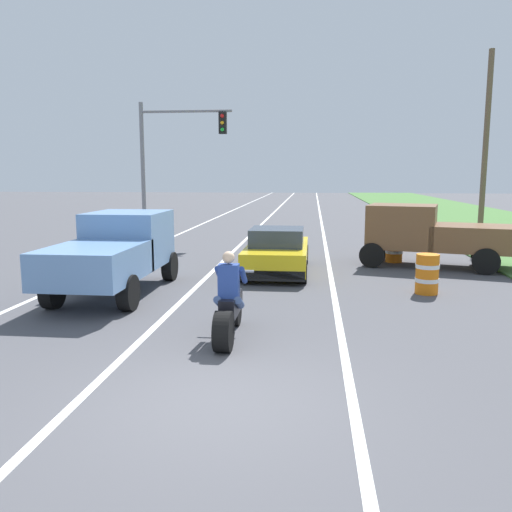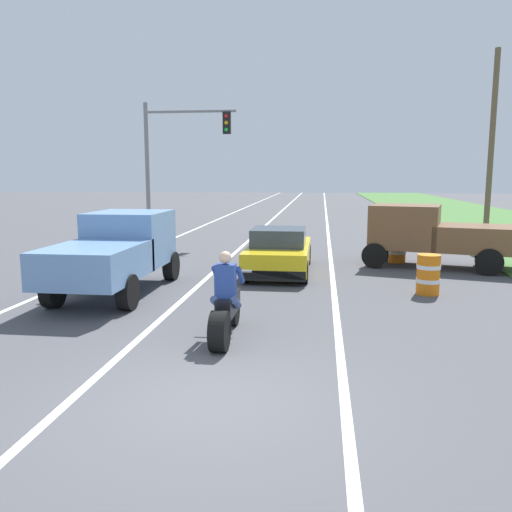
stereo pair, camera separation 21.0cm
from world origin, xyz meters
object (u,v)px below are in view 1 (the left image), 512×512
(motorcycle_with_rider, at_px, (229,308))
(pickup_truck_left_lane_light_blue, at_px, (116,250))
(construction_barrel_far, at_px, (385,240))
(sports_car_yellow, at_px, (277,252))
(construction_barrel_nearest, at_px, (427,274))
(traffic_light_mast_near, at_px, (169,151))
(pickup_truck_right_shoulder_brown, at_px, (432,233))
(construction_barrel_mid, at_px, (394,247))

(motorcycle_with_rider, height_order, pickup_truck_left_lane_light_blue, pickup_truck_left_lane_light_blue)
(construction_barrel_far, bearing_deg, sports_car_yellow, -131.94)
(sports_car_yellow, height_order, construction_barrel_far, sports_car_yellow)
(construction_barrel_nearest, relative_size, construction_barrel_far, 1.00)
(pickup_truck_left_lane_light_blue, xyz_separation_m, traffic_light_mast_near, (-1.31, 9.86, 2.85))
(pickup_truck_right_shoulder_brown, distance_m, construction_barrel_nearest, 4.20)
(sports_car_yellow, bearing_deg, construction_barrel_nearest, -32.08)
(traffic_light_mast_near, relative_size, construction_barrel_nearest, 6.00)
(traffic_light_mast_near, height_order, construction_barrel_mid, traffic_light_mast_near)
(motorcycle_with_rider, xyz_separation_m, construction_barrel_nearest, (4.32, 4.21, -0.09))
(traffic_light_mast_near, bearing_deg, pickup_truck_right_shoulder_brown, -26.74)
(construction_barrel_nearest, bearing_deg, traffic_light_mast_near, 134.85)
(motorcycle_with_rider, xyz_separation_m, sports_car_yellow, (0.41, 6.66, 0.04))
(motorcycle_with_rider, relative_size, construction_barrel_far, 2.21)
(sports_car_yellow, distance_m, construction_barrel_nearest, 4.62)
(construction_barrel_mid, bearing_deg, construction_barrel_far, 91.24)
(pickup_truck_left_lane_light_blue, xyz_separation_m, construction_barrel_mid, (7.63, 5.60, -0.60))
(sports_car_yellow, relative_size, construction_barrel_nearest, 4.30)
(sports_car_yellow, xyz_separation_m, construction_barrel_mid, (3.83, 2.36, -0.13))
(motorcycle_with_rider, distance_m, construction_barrel_mid, 9.97)
(motorcycle_with_rider, relative_size, construction_barrel_mid, 2.21)
(sports_car_yellow, distance_m, construction_barrel_mid, 4.50)
(construction_barrel_mid, bearing_deg, sports_car_yellow, -148.36)
(motorcycle_with_rider, xyz_separation_m, traffic_light_mast_near, (-4.70, 13.28, 3.36))
(traffic_light_mast_near, height_order, construction_barrel_nearest, traffic_light_mast_near)
(motorcycle_with_rider, height_order, sports_car_yellow, motorcycle_with_rider)
(sports_car_yellow, distance_m, construction_barrel_far, 5.67)
(motorcycle_with_rider, distance_m, construction_barrel_far, 11.66)
(pickup_truck_left_lane_light_blue, relative_size, construction_barrel_nearest, 4.80)
(sports_car_yellow, xyz_separation_m, pickup_truck_left_lane_light_blue, (-3.80, -3.24, 0.48))
(traffic_light_mast_near, bearing_deg, sports_car_yellow, -52.33)
(pickup_truck_right_shoulder_brown, height_order, traffic_light_mast_near, traffic_light_mast_near)
(pickup_truck_right_shoulder_brown, relative_size, construction_barrel_mid, 5.14)
(traffic_light_mast_near, distance_m, construction_barrel_mid, 10.49)
(motorcycle_with_rider, bearing_deg, construction_barrel_nearest, 44.23)
(motorcycle_with_rider, relative_size, pickup_truck_right_shoulder_brown, 0.43)
(motorcycle_with_rider, xyz_separation_m, construction_barrel_far, (4.20, 10.88, -0.09))
(motorcycle_with_rider, distance_m, construction_barrel_nearest, 6.03)
(pickup_truck_left_lane_light_blue, bearing_deg, pickup_truck_right_shoulder_brown, 29.14)
(construction_barrel_nearest, height_order, construction_barrel_far, same)
(motorcycle_with_rider, relative_size, construction_barrel_nearest, 2.21)
(sports_car_yellow, height_order, pickup_truck_left_lane_light_blue, pickup_truck_left_lane_light_blue)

